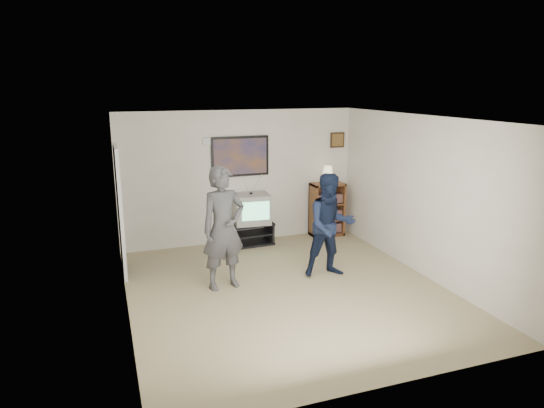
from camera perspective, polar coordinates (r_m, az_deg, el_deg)
room_shell at (r=7.14m, az=0.94°, el=0.13°), size 4.51×5.00×2.51m
media_stand at (r=9.17m, az=-2.60°, el=-3.50°), size 0.87×0.52×0.42m
crt_television at (r=9.04m, az=-2.45°, el=-0.54°), size 0.70×0.60×0.55m
bookshelf at (r=9.69m, az=6.49°, el=-0.64°), size 0.65×0.37×1.06m
table_lamp at (r=9.56m, az=6.57°, el=3.46°), size 0.21×0.21×0.34m
person_tall at (r=7.09m, az=-5.74°, el=-2.85°), size 0.74×0.56×1.83m
person_short at (r=7.58m, az=6.90°, el=-2.53°), size 0.86×0.70×1.64m
controller_left at (r=7.21m, az=-5.82°, el=0.24°), size 0.07×0.13×0.04m
controller_right at (r=7.77m, az=6.23°, el=-0.82°), size 0.05×0.11×0.03m
poster at (r=9.05m, az=-3.76°, el=5.61°), size 1.10×0.03×0.75m
air_vent at (r=8.89m, az=-7.24°, el=7.33°), size 0.28×0.02×0.14m
small_picture at (r=9.75m, az=7.69°, el=7.47°), size 0.30×0.03×0.30m
doorway at (r=7.99m, az=-17.53°, el=-0.87°), size 0.03×0.85×2.00m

